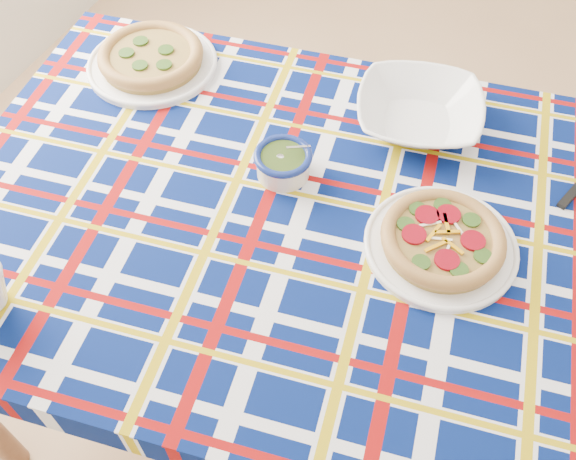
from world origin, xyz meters
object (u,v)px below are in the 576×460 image
at_px(main_focaccia_plate, 443,239).
at_px(pesto_bowl, 283,161).
at_px(dining_table, 337,245).
at_px(serving_bowl, 419,112).

xyz_separation_m(main_focaccia_plate, pesto_bowl, (-0.34, 0.06, 0.01)).
xyz_separation_m(dining_table, pesto_bowl, (-0.15, 0.07, 0.11)).
bearing_deg(main_focaccia_plate, pesto_bowl, 170.14).
distance_m(dining_table, pesto_bowl, 0.20).
relative_size(dining_table, main_focaccia_plate, 5.66).
bearing_deg(dining_table, main_focaccia_plate, -2.81).
bearing_deg(pesto_bowl, serving_bowl, 49.64).
bearing_deg(serving_bowl, main_focaccia_plate, -66.62).
xyz_separation_m(main_focaccia_plate, serving_bowl, (-0.13, 0.31, 0.00)).
xyz_separation_m(pesto_bowl, serving_bowl, (0.21, 0.25, -0.00)).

